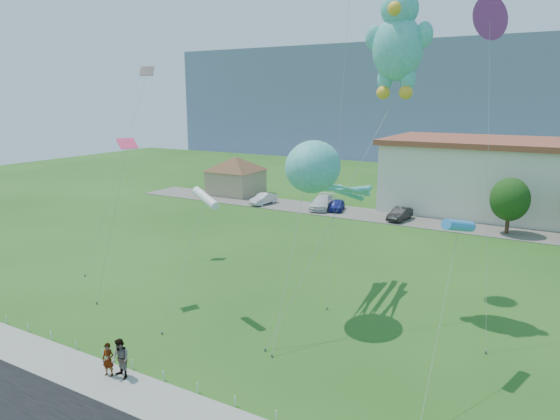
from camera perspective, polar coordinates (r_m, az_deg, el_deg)
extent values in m
plane|color=#204C15|center=(25.17, -9.28, -17.90)|extent=(160.00, 160.00, 0.00)
cube|color=gray|center=(23.41, -13.78, -20.54)|extent=(80.00, 2.50, 0.10)
cube|color=#59544C|center=(54.98, 14.16, -1.03)|extent=(70.00, 6.00, 0.06)
cube|color=slate|center=(137.35, 24.35, 11.55)|extent=(160.00, 50.00, 25.00)
cube|color=tan|center=(67.43, -5.05, 3.18)|extent=(6.00, 6.00, 3.20)
pyramid|color=brown|center=(67.07, -5.09, 5.29)|extent=(9.20, 9.20, 1.80)
cylinder|color=white|center=(33.41, -28.80, -10.91)|extent=(0.05, 0.05, 0.50)
cylinder|color=white|center=(31.82, -26.85, -11.86)|extent=(0.05, 0.05, 0.50)
cylinder|color=white|center=(30.28, -24.69, -12.90)|extent=(0.05, 0.05, 0.50)
cylinder|color=white|center=(28.80, -22.27, -14.02)|extent=(0.05, 0.05, 0.50)
cylinder|color=white|center=(27.38, -19.58, -15.24)|extent=(0.05, 0.05, 0.50)
cylinder|color=white|center=(26.04, -16.56, -16.55)|extent=(0.05, 0.05, 0.50)
cylinder|color=white|center=(24.79, -13.17, -17.94)|extent=(0.05, 0.05, 0.50)
cylinder|color=white|center=(23.64, -9.39, -19.40)|extent=(0.05, 0.05, 0.50)
cylinder|color=white|center=(22.61, -5.16, -20.92)|extent=(0.05, 0.05, 0.50)
cylinder|color=white|center=(21.71, -0.46, -22.44)|extent=(0.05, 0.05, 0.50)
cylinder|color=#3F2B19|center=(52.11, 24.55, -1.35)|extent=(0.36, 0.36, 2.20)
ellipsoid|color=#14380F|center=(51.65, 24.78, 1.12)|extent=(3.60, 3.60, 4.14)
imported|color=gray|center=(25.39, -19.04, -15.85)|extent=(0.67, 0.54, 1.60)
imported|color=gray|center=(24.95, -17.78, -15.90)|extent=(1.06, 0.91, 1.91)
imported|color=#BDBBC3|center=(60.67, -1.91, 1.30)|extent=(1.86, 4.12, 1.31)
imported|color=silver|center=(58.21, 4.86, 0.88)|extent=(3.12, 5.60, 1.53)
imported|color=navy|center=(57.59, 6.54, 0.56)|extent=(2.34, 3.89, 1.24)
imported|color=black|center=(54.21, 13.55, -0.44)|extent=(1.84, 4.15, 1.32)
ellipsoid|color=teal|center=(28.28, 3.81, 4.95)|extent=(2.98, 3.87, 2.98)
sphere|color=white|center=(27.44, 1.75, 5.41)|extent=(0.47, 0.47, 0.47)
sphere|color=white|center=(26.97, 3.75, 5.26)|extent=(0.47, 0.47, 0.47)
cylinder|color=slate|center=(26.12, -0.96, -16.30)|extent=(0.10, 0.10, 0.16)
cylinder|color=gray|center=(26.41, 1.05, -6.29)|extent=(0.57, 4.62, 7.99)
ellipsoid|color=teal|center=(30.57, 13.31, 17.54)|extent=(2.90, 2.46, 3.62)
sphere|color=teal|center=(30.84, 13.52, 21.45)|extent=(2.12, 2.12, 2.12)
sphere|color=yellow|center=(29.98, 12.99, 21.52)|extent=(0.78, 0.78, 0.78)
ellipsoid|color=teal|center=(31.09, 10.67, 18.81)|extent=(1.00, 0.71, 1.40)
ellipsoid|color=teal|center=(30.25, 16.15, 18.71)|extent=(1.00, 0.71, 1.40)
ellipsoid|color=teal|center=(30.67, 11.91, 14.45)|extent=(0.89, 0.78, 1.45)
ellipsoid|color=teal|center=(30.28, 14.39, 14.35)|extent=(0.89, 0.78, 1.45)
sphere|color=yellow|center=(30.44, 11.71, 13.00)|extent=(0.78, 0.78, 0.78)
sphere|color=yellow|center=(30.05, 14.19, 12.89)|extent=(0.78, 0.78, 0.78)
cylinder|color=slate|center=(26.65, -1.73, -15.67)|extent=(0.10, 0.10, 0.16)
cylinder|color=gray|center=(27.46, 6.21, -0.54)|extent=(3.43, 9.19, 12.66)
cube|color=black|center=(42.82, -14.97, 15.10)|extent=(1.29, 1.29, 0.86)
cylinder|color=slate|center=(39.35, -21.40, -6.96)|extent=(0.10, 0.10, 0.16)
cylinder|color=gray|center=(40.27, -18.09, 4.46)|extent=(0.38, 7.88, 14.48)
cube|color=#E0315C|center=(32.36, -17.06, 7.28)|extent=(1.29, 1.29, 0.86)
cylinder|color=slate|center=(34.06, -20.21, -9.93)|extent=(0.10, 0.10, 0.16)
cylinder|color=gray|center=(32.84, -18.66, -1.65)|extent=(1.22, 2.35, 9.63)
cylinder|color=slate|center=(31.42, 5.37, -11.11)|extent=(0.10, 0.10, 0.16)
cylinder|color=gray|center=(31.98, 7.03, 11.68)|extent=(1.49, 6.43, 24.12)
cylinder|color=white|center=(28.96, -8.52, 1.36)|extent=(0.50, 2.25, 0.87)
cylinder|color=slate|center=(29.04, -13.35, -13.52)|extent=(0.10, 0.10, 0.16)
cylinder|color=gray|center=(28.75, -10.90, -6.21)|extent=(0.59, 3.54, 6.76)
cylinder|color=#2F88D6|center=(24.23, 19.76, -1.68)|extent=(0.50, 2.25, 0.87)
cylinder|color=gray|center=(22.41, 17.79, -12.31)|extent=(0.18, 6.35, 6.70)
cone|color=purple|center=(30.89, 22.90, 19.56)|extent=(1.80, 1.33, 1.33)
cylinder|color=slate|center=(28.42, 22.46, -14.80)|extent=(0.10, 0.10, 0.16)
cylinder|color=gray|center=(28.34, 22.68, 3.00)|extent=(1.92, 5.03, 16.58)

